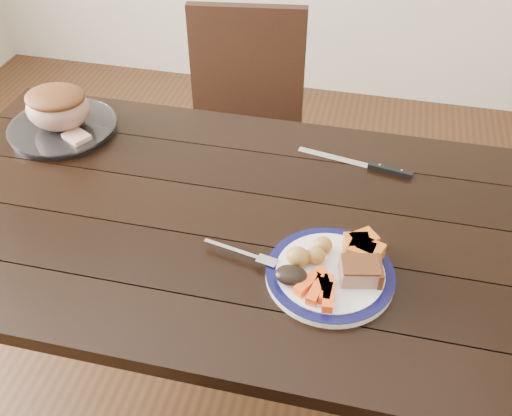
% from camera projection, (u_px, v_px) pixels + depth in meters
% --- Properties ---
extents(ground, '(4.00, 4.00, 0.00)m').
position_uv_depth(ground, '(234.00, 382.00, 1.89)').
color(ground, '#472B16').
rests_on(ground, ground).
extents(dining_table, '(1.60, 0.90, 0.75)m').
position_uv_depth(dining_table, '(227.00, 240.00, 1.46)').
color(dining_table, black).
rests_on(dining_table, ground).
extents(chair_far, '(0.48, 0.49, 0.93)m').
position_uv_depth(chair_far, '(245.00, 125.00, 2.12)').
color(chair_far, black).
rests_on(chair_far, ground).
extents(dinner_plate, '(0.28, 0.28, 0.02)m').
position_uv_depth(dinner_plate, '(330.00, 275.00, 1.24)').
color(dinner_plate, white).
rests_on(dinner_plate, dining_table).
extents(plate_rim, '(0.28, 0.28, 0.02)m').
position_uv_depth(plate_rim, '(330.00, 272.00, 1.23)').
color(plate_rim, '#0B0C39').
rests_on(plate_rim, dinner_plate).
extents(serving_platter, '(0.30, 0.30, 0.02)m').
position_uv_depth(serving_platter, '(63.00, 128.00, 1.67)').
color(serving_platter, white).
rests_on(serving_platter, dining_table).
extents(pork_slice, '(0.09, 0.08, 0.04)m').
position_uv_depth(pork_slice, '(360.00, 272.00, 1.20)').
color(pork_slice, '#A77266').
rests_on(pork_slice, dinner_plate).
extents(roasted_potatoes, '(0.09, 0.09, 0.04)m').
position_uv_depth(roasted_potatoes, '(310.00, 253.00, 1.24)').
color(roasted_potatoes, gold).
rests_on(roasted_potatoes, dinner_plate).
extents(carrot_batons, '(0.09, 0.11, 0.02)m').
position_uv_depth(carrot_batons, '(320.00, 288.00, 1.18)').
color(carrot_batons, '#FC5415').
rests_on(carrot_batons, dinner_plate).
extents(pumpkin_wedges, '(0.10, 0.10, 0.04)m').
position_uv_depth(pumpkin_wedges, '(363.00, 248.00, 1.26)').
color(pumpkin_wedges, orange).
rests_on(pumpkin_wedges, dinner_plate).
extents(dark_mushroom, '(0.07, 0.05, 0.03)m').
position_uv_depth(dark_mushroom, '(291.00, 275.00, 1.20)').
color(dark_mushroom, black).
rests_on(dark_mushroom, dinner_plate).
extents(fork, '(0.18, 0.05, 0.00)m').
position_uv_depth(fork, '(245.00, 254.00, 1.27)').
color(fork, silver).
rests_on(fork, dinner_plate).
extents(roast_joint, '(0.18, 0.16, 0.12)m').
position_uv_depth(roast_joint, '(58.00, 108.00, 1.63)').
color(roast_joint, '#A87966').
rests_on(roast_joint, serving_platter).
extents(cut_slice, '(0.09, 0.08, 0.02)m').
position_uv_depth(cut_slice, '(77.00, 137.00, 1.61)').
color(cut_slice, tan).
rests_on(cut_slice, serving_platter).
extents(carving_knife, '(0.32, 0.08, 0.01)m').
position_uv_depth(carving_knife, '(376.00, 167.00, 1.54)').
color(carving_knife, silver).
rests_on(carving_knife, dining_table).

